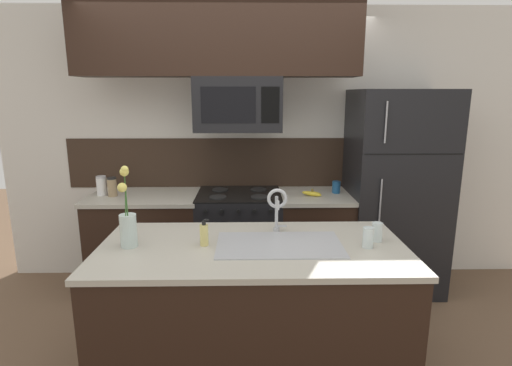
# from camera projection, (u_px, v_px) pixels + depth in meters

# --- Properties ---
(ground_plane) EXTENTS (10.00, 10.00, 0.00)m
(ground_plane) POSITION_uv_depth(u_px,v_px,m) (237.00, 343.00, 2.96)
(ground_plane) COLOR brown
(rear_partition) EXTENTS (5.20, 0.10, 2.60)m
(rear_partition) POSITION_uv_depth(u_px,v_px,m) (270.00, 147.00, 3.93)
(rear_partition) COLOR silver
(rear_partition) RESTS_ON ground
(splash_band) EXTENTS (3.32, 0.01, 0.48)m
(splash_band) POSITION_uv_depth(u_px,v_px,m) (240.00, 163.00, 3.90)
(splash_band) COLOR #332319
(splash_band) RESTS_ON rear_partition
(back_counter_left) EXTENTS (0.99, 0.65, 0.91)m
(back_counter_left) POSITION_uv_depth(u_px,v_px,m) (147.00, 242.00, 3.72)
(back_counter_left) COLOR black
(back_counter_left) RESTS_ON ground
(back_counter_right) EXTENTS (0.67, 0.65, 0.91)m
(back_counter_right) POSITION_uv_depth(u_px,v_px,m) (314.00, 241.00, 3.75)
(back_counter_right) COLOR black
(back_counter_right) RESTS_ON ground
(stove_range) EXTENTS (0.76, 0.64, 0.93)m
(stove_range) POSITION_uv_depth(u_px,v_px,m) (239.00, 241.00, 3.74)
(stove_range) COLOR black
(stove_range) RESTS_ON ground
(microwave) EXTENTS (0.74, 0.40, 0.46)m
(microwave) POSITION_uv_depth(u_px,v_px,m) (238.00, 104.00, 3.44)
(microwave) COLOR black
(upper_cabinet_band) EXTENTS (2.36, 0.34, 0.60)m
(upper_cabinet_band) POSITION_uv_depth(u_px,v_px,m) (218.00, 39.00, 3.29)
(upper_cabinet_band) COLOR black
(refrigerator) EXTENTS (0.84, 0.74, 1.85)m
(refrigerator) POSITION_uv_depth(u_px,v_px,m) (394.00, 192.00, 3.68)
(refrigerator) COLOR black
(refrigerator) RESTS_ON ground
(storage_jar_tall) EXTENTS (0.09, 0.09, 0.18)m
(storage_jar_tall) POSITION_uv_depth(u_px,v_px,m) (102.00, 186.00, 3.61)
(storage_jar_tall) COLOR silver
(storage_jar_tall) RESTS_ON back_counter_left
(storage_jar_medium) EXTENTS (0.08, 0.08, 0.17)m
(storage_jar_medium) POSITION_uv_depth(u_px,v_px,m) (112.00, 187.00, 3.57)
(storage_jar_medium) COLOR #997F5B
(storage_jar_medium) RESTS_ON back_counter_left
(banana_bunch) EXTENTS (0.19, 0.12, 0.08)m
(banana_bunch) POSITION_uv_depth(u_px,v_px,m) (312.00, 194.00, 3.59)
(banana_bunch) COLOR yellow
(banana_bunch) RESTS_ON back_counter_right
(coffee_tin) EXTENTS (0.08, 0.08, 0.11)m
(coffee_tin) POSITION_uv_depth(u_px,v_px,m) (336.00, 187.00, 3.69)
(coffee_tin) COLOR #1E5184
(coffee_tin) RESTS_ON back_counter_right
(island_counter) EXTENTS (1.87, 0.90, 0.91)m
(island_counter) POSITION_uv_depth(u_px,v_px,m) (253.00, 313.00, 2.52)
(island_counter) COLOR black
(island_counter) RESTS_ON ground
(kitchen_sink) EXTENTS (0.76, 0.44, 0.16)m
(kitchen_sink) POSITION_uv_depth(u_px,v_px,m) (279.00, 256.00, 2.44)
(kitchen_sink) COLOR #ADAFB5
(kitchen_sink) RESTS_ON island_counter
(sink_faucet) EXTENTS (0.14, 0.14, 0.31)m
(sink_faucet) POSITION_uv_depth(u_px,v_px,m) (277.00, 204.00, 2.60)
(sink_faucet) COLOR #B7BABF
(sink_faucet) RESTS_ON island_counter
(dish_soap_bottle) EXTENTS (0.06, 0.05, 0.16)m
(dish_soap_bottle) POSITION_uv_depth(u_px,v_px,m) (204.00, 235.00, 2.41)
(dish_soap_bottle) COLOR #DBCC75
(dish_soap_bottle) RESTS_ON island_counter
(drinking_glass) EXTENTS (0.06, 0.06, 0.13)m
(drinking_glass) POSITION_uv_depth(u_px,v_px,m) (368.00, 238.00, 2.38)
(drinking_glass) COLOR silver
(drinking_glass) RESTS_ON island_counter
(spare_glass) EXTENTS (0.07, 0.07, 0.12)m
(spare_glass) POSITION_uv_depth(u_px,v_px,m) (377.00, 232.00, 2.49)
(spare_glass) COLOR silver
(spare_glass) RESTS_ON island_counter
(flower_vase) EXTENTS (0.10, 0.12, 0.50)m
(flower_vase) POSITION_uv_depth(u_px,v_px,m) (128.00, 226.00, 2.38)
(flower_vase) COLOR silver
(flower_vase) RESTS_ON island_counter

